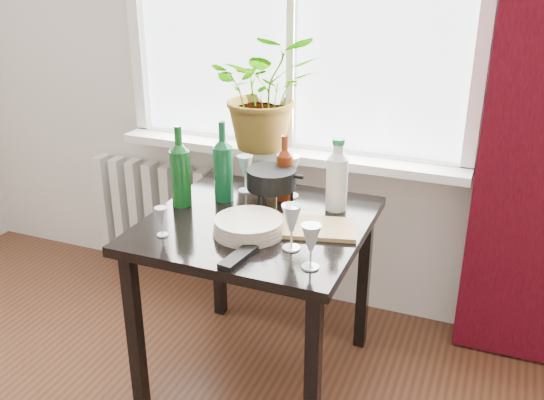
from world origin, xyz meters
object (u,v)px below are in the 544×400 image
at_px(potted_plant, 265,91).
at_px(cutting_board, 317,228).
at_px(wineglass_back_center, 291,176).
at_px(wineglass_back_left, 245,173).
at_px(wineglass_front_left, 162,222).
at_px(radiator, 162,211).
at_px(tv_remote, 238,257).
at_px(cleaning_bottle, 337,174).
at_px(bottle_amber, 285,167).
at_px(wineglass_front_right, 292,227).
at_px(table, 257,241).
at_px(wine_bottle_right, 223,161).
at_px(fondue_pot, 271,187).
at_px(wineglass_far_right, 311,246).
at_px(wine_bottle_left, 180,166).
at_px(plate_stack, 249,226).

relative_size(potted_plant, cutting_board, 1.79).
height_order(wineglass_back_center, wineglass_back_left, wineglass_back_center).
relative_size(potted_plant, wineglass_front_left, 4.72).
xyz_separation_m(radiator, tv_remote, (0.92, -0.96, 0.37)).
relative_size(cleaning_bottle, wineglass_back_left, 1.84).
distance_m(potted_plant, cutting_board, 0.82).
xyz_separation_m(bottle_amber, wineglass_back_left, (-0.19, 0.02, -0.06)).
bearing_deg(wineglass_front_right, table, 139.76).
relative_size(wineglass_back_left, wineglass_front_left, 1.45).
distance_m(wine_bottle_right, wineglass_front_right, 0.54).
bearing_deg(fondue_pot, bottle_amber, 75.67).
xyz_separation_m(wine_bottle_right, wineglass_front_left, (-0.06, -0.40, -0.12)).
height_order(radiator, wineglass_front_left, wineglass_front_left).
height_order(wineglass_far_right, tv_remote, wineglass_far_right).
distance_m(table, wineglass_far_right, 0.46).
bearing_deg(wine_bottle_right, fondue_pot, 4.86).
distance_m(bottle_amber, cleaning_bottle, 0.23).
bearing_deg(wineglass_front_left, tv_remote, -10.82).
relative_size(radiator, wineglass_front_left, 6.94).
height_order(wineglass_front_right, wineglass_far_right, wineglass_front_right).
relative_size(potted_plant, bottle_amber, 1.88).
distance_m(table, wine_bottle_left, 0.44).
relative_size(wineglass_front_right, cutting_board, 0.57).
xyz_separation_m(cleaning_bottle, wineglass_back_left, (-0.43, 0.04, -0.07)).
height_order(bottle_amber, wineglass_back_left, bottle_amber).
relative_size(table, fondue_pot, 3.61).
distance_m(potted_plant, wine_bottle_left, 0.61).
relative_size(wineglass_front_right, wineglass_far_right, 1.06).
xyz_separation_m(fondue_pot, tv_remote, (0.07, -0.48, -0.07)).
xyz_separation_m(cleaning_bottle, wineglass_back_center, (-0.22, 0.06, -0.06)).
height_order(potted_plant, wine_bottle_left, potted_plant).
bearing_deg(wineglass_front_left, cleaning_bottle, 42.17).
distance_m(wineglass_far_right, plate_stack, 0.35).
bearing_deg(wineglass_far_right, wineglass_back_left, 131.60).
height_order(cleaning_bottle, wineglass_back_left, cleaning_bottle).
xyz_separation_m(radiator, wine_bottle_right, (0.64, -0.49, 0.53)).
bearing_deg(radiator, bottle_amber, -23.99).
height_order(table, plate_stack, plate_stack).
distance_m(wine_bottle_right, fondue_pot, 0.23).
height_order(radiator, wineglass_back_center, wineglass_back_center).
bearing_deg(bottle_amber, tv_remote, -85.42).
xyz_separation_m(bottle_amber, tv_remote, (0.05, -0.57, -0.14)).
bearing_deg(table, fondue_pot, 90.82).
bearing_deg(wineglass_back_left, fondue_pot, -31.72).
xyz_separation_m(cleaning_bottle, fondue_pot, (-0.26, -0.06, -0.07)).
height_order(wine_bottle_left, bottle_amber, wine_bottle_left).
bearing_deg(wineglass_front_right, cleaning_bottle, 83.24).
bearing_deg(wineglass_far_right, wineglass_front_left, 177.40).
bearing_deg(wine_bottle_right, plate_stack, -48.48).
height_order(wine_bottle_left, fondue_pot, wine_bottle_left).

